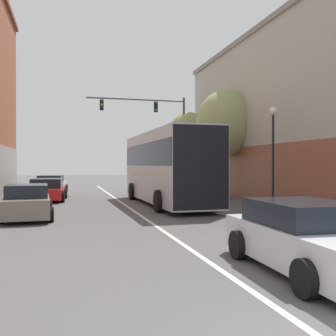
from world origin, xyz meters
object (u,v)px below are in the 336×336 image
(parked_car_left_near, at_px, (51,185))
(traffic_signal_gantry, at_px, (158,124))
(street_lamp, at_px, (273,145))
(parked_car_left_far, at_px, (47,190))
(parked_car_left_mid, at_px, (27,203))
(street_tree_near, at_px, (226,124))
(bus, at_px, (166,165))
(hatchback_foreground, at_px, (308,238))
(street_tree_far, at_px, (189,136))

(parked_car_left_near, bearing_deg, traffic_signal_gantry, -87.82)
(street_lamp, bearing_deg, parked_car_left_far, 139.48)
(parked_car_left_mid, height_order, traffic_signal_gantry, traffic_signal_gantry)
(parked_car_left_near, xyz_separation_m, street_lamp, (9.93, -15.23, 2.35))
(street_lamp, distance_m, street_tree_near, 7.86)
(bus, xyz_separation_m, parked_car_left_near, (-6.26, 10.60, -1.48))
(parked_car_left_mid, bearing_deg, bus, -62.05)
(parked_car_left_far, bearing_deg, hatchback_foreground, -158.89)
(parked_car_left_near, distance_m, street_tree_near, 13.93)
(traffic_signal_gantry, bearing_deg, parked_car_left_mid, -121.17)
(hatchback_foreground, relative_size, street_tree_far, 0.68)
(bus, height_order, street_lamp, street_lamp)
(hatchback_foreground, xyz_separation_m, parked_car_left_far, (-5.67, 17.26, -0.03))
(hatchback_foreground, distance_m, parked_car_left_far, 18.17)
(parked_car_left_far, xyz_separation_m, traffic_signal_gantry, (8.08, 6.13, 4.73))
(street_lamp, bearing_deg, parked_car_left_mid, 176.83)
(parked_car_left_far, distance_m, street_tree_far, 13.32)
(hatchback_foreground, bearing_deg, parked_car_left_near, 15.04)
(bus, xyz_separation_m, parked_car_left_mid, (-6.63, -4.06, -1.47))
(traffic_signal_gantry, relative_size, street_tree_near, 1.14)
(traffic_signal_gantry, bearing_deg, hatchback_foreground, -95.86)
(street_lamp, bearing_deg, bus, 128.43)
(parked_car_left_mid, xyz_separation_m, street_tree_near, (11.28, 7.03, 4.09))
(bus, xyz_separation_m, street_tree_near, (4.66, 2.97, 2.62))
(street_tree_near, bearing_deg, street_tree_far, 90.61)
(parked_car_left_mid, relative_size, traffic_signal_gantry, 0.51)
(traffic_signal_gantry, bearing_deg, street_lamp, -82.90)
(hatchback_foreground, bearing_deg, parked_car_left_far, 19.87)
(hatchback_foreground, bearing_deg, parked_car_left_mid, 34.62)
(bus, distance_m, street_lamp, 5.97)
(parked_car_left_near, height_order, parked_car_left_mid, parked_car_left_mid)
(hatchback_foreground, relative_size, parked_car_left_near, 1.04)
(bus, distance_m, parked_car_left_near, 12.40)
(bus, bearing_deg, traffic_signal_gantry, -11.48)
(street_tree_far, bearing_deg, parked_car_left_mid, -127.43)
(street_lamp, xyz_separation_m, street_tree_near, (0.98, 7.60, 1.75))
(parked_car_left_near, relative_size, street_lamp, 0.90)
(parked_car_left_far, bearing_deg, parked_car_left_near, 3.22)
(hatchback_foreground, height_order, traffic_signal_gantry, traffic_signal_gantry)
(bus, height_order, hatchback_foreground, bus)
(hatchback_foreground, distance_m, street_lamp, 10.04)
(street_lamp, bearing_deg, street_tree_far, 86.60)
(parked_car_left_far, height_order, street_lamp, street_lamp)
(parked_car_left_far, relative_size, street_lamp, 0.94)
(street_lamp, relative_size, street_tree_near, 0.68)
(parked_car_left_near, relative_size, traffic_signal_gantry, 0.54)
(parked_car_left_near, relative_size, street_tree_near, 0.61)
(parked_car_left_near, xyz_separation_m, street_tree_near, (10.92, -7.63, 4.10))
(parked_car_left_mid, xyz_separation_m, street_tree_far, (11.20, 14.63, 3.88))
(parked_car_left_near, bearing_deg, street_lamp, -140.18)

